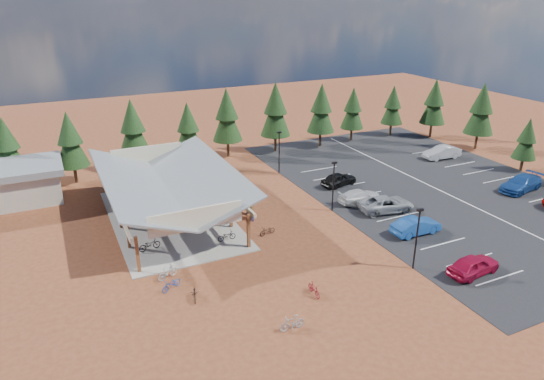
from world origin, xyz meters
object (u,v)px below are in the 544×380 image
object	(u,v)px
lamp_post_0	(417,235)
bike_13	(292,323)
car_0	(473,265)
car_4	(339,179)
bike_0	(150,245)
car_9	(442,152)
bike_9	(168,272)
car_1	(416,226)
bike_4	(227,236)
outbuilding	(7,184)
bike_pavilion	(167,182)
car_7	(521,183)
bike_2	(131,205)
car_3	(360,196)
car_2	(386,204)
bike_1	(162,218)
bike_3	(133,194)
trash_bin_1	(249,210)
bike_8	(195,294)
bike_15	(238,214)
bike_7	(170,187)
bike_10	(171,284)
lamp_post_1	(333,183)
bike_5	(202,211)
bike_14	(250,215)
bike_11	(314,289)
bike_6	(185,199)
trash_bin_0	(250,215)
bike_16	(267,231)

from	to	relation	value
lamp_post_0	bike_13	world-z (taller)	lamp_post_0
car_0	car_4	size ratio (longest dim) A/B	1.04
bike_0	car_9	size ratio (longest dim) A/B	0.37
bike_9	car_1	xyz separation A→B (m)	(21.90, -2.30, 0.28)
bike_4	outbuilding	bearing A→B (deg)	43.86
bike_pavilion	bike_9	xyz separation A→B (m)	(-2.81, -10.19, -3.29)
car_7	car_9	world-z (taller)	car_7
bike_2	car_0	xyz separation A→B (m)	(21.53, -23.35, 0.29)
car_0	car_4	xyz separation A→B (m)	(0.70, 20.09, -0.03)
car_3	car_2	bearing A→B (deg)	-160.37
bike_1	bike_3	xyz separation A→B (m)	(-1.43, 6.92, 0.03)
car_1	car_7	size ratio (longest dim) A/B	0.82
trash_bin_1	bike_13	distance (m)	17.86
car_0	car_4	distance (m)	20.11
bike_2	bike_0	bearing A→B (deg)	176.01
bike_9	car_2	bearing A→B (deg)	-106.31
bike_8	bike_15	xyz separation A→B (m)	(7.56, 10.74, 0.10)
bike_7	bike_13	xyz separation A→B (m)	(1.32, -26.13, -0.08)
car_2	bike_10	bearing A→B (deg)	111.46
lamp_post_1	bike_3	distance (m)	20.89
bike_2	bike_5	world-z (taller)	bike_5
bike_8	bike_9	distance (m)	3.63
trash_bin_1	bike_5	distance (m)	4.59
lamp_post_1	bike_10	distance (m)	19.34
bike_7	bike_4	bearing A→B (deg)	-156.84
bike_14	car_9	distance (m)	30.32
bike_11	car_3	distance (m)	17.56
trash_bin_1	bike_11	bearing A→B (deg)	-94.40
lamp_post_0	bike_6	size ratio (longest dim) A/B	2.73
trash_bin_0	car_3	bearing A→B (deg)	-5.95
bike_7	car_0	size ratio (longest dim) A/B	0.38
lamp_post_1	bike_16	bearing A→B (deg)	-166.25
lamp_post_1	bike_3	size ratio (longest dim) A/B	3.09
bike_0	bike_3	xyz separation A→B (m)	(0.75, 11.71, 0.01)
bike_15	bike_0	bearing A→B (deg)	48.85
trash_bin_1	bike_15	xyz separation A→B (m)	(-1.41, -0.65, 0.09)
outbuilding	lamp_post_1	world-z (taller)	lamp_post_1
bike_8	outbuilding	bearing A→B (deg)	131.99
bike_15	bike_16	distance (m)	4.21
trash_bin_1	bike_1	bearing A→B (deg)	168.24
bike_13	bike_16	size ratio (longest dim) A/B	1.10
bike_4	car_1	bearing A→B (deg)	-111.41
bike_5	car_2	xyz separation A→B (m)	(16.82, -6.71, 0.22)
bike_0	bike_13	size ratio (longest dim) A/B	1.06
outbuilding	car_1	xyz separation A→B (m)	(33.10, -23.48, -1.22)
bike_5	bike_14	xyz separation A→B (m)	(3.95, -2.58, -0.18)
bike_2	bike_4	size ratio (longest dim) A/B	0.98
bike_2	car_3	bearing A→B (deg)	-114.03
lamp_post_0	bike_8	xyz separation A→B (m)	(-16.72, 3.34, -2.53)
bike_3	bike_9	distance (m)	16.55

